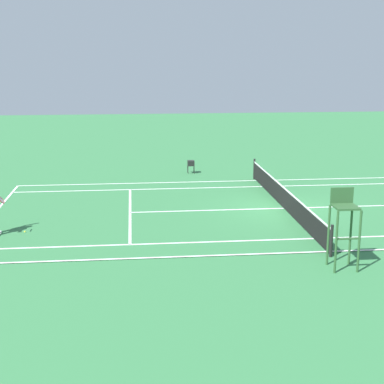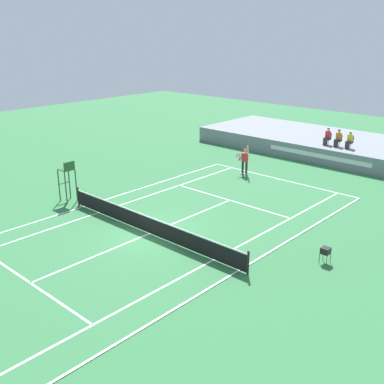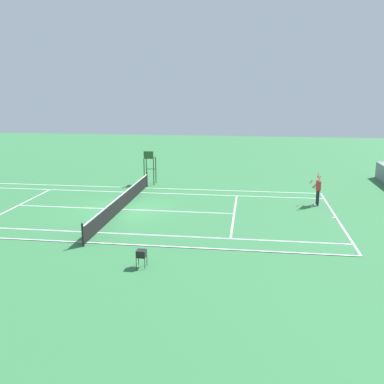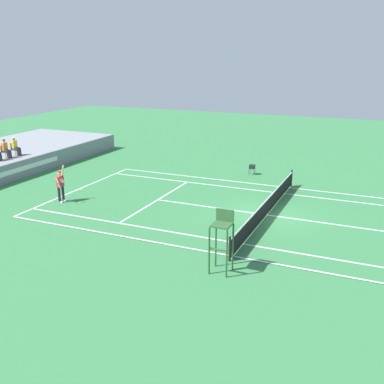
{
  "view_description": "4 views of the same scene",
  "coord_description": "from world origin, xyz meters",
  "px_view_note": "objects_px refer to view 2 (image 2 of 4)",
  "views": [
    {
      "loc": [
        -22.97,
        6.23,
        6.35
      ],
      "look_at": [
        -0.75,
        3.93,
        1.0
      ],
      "focal_mm": 54.26,
      "sensor_mm": 36.0,
      "label": 1
    },
    {
      "loc": [
        15.66,
        -14.02,
        9.53
      ],
      "look_at": [
        -0.75,
        3.93,
        1.0
      ],
      "focal_mm": 43.53,
      "sensor_mm": 36.0,
      "label": 2
    },
    {
      "loc": [
        22.98,
        7.19,
        6.81
      ],
      "look_at": [
        -0.75,
        3.93,
        1.0
      ],
      "focal_mm": 40.17,
      "sensor_mm": 36.0,
      "label": 3
    },
    {
      "loc": [
        -21.93,
        -5.35,
        8.05
      ],
      "look_at": [
        -0.75,
        3.93,
        1.0
      ],
      "focal_mm": 42.51,
      "sensor_mm": 36.0,
      "label": 4
    }
  ],
  "objects_px": {
    "spectator_seated_1": "(338,138)",
    "tennis_ball": "(238,178)",
    "tennis_player": "(245,161)",
    "umpire_chair": "(67,176)",
    "ball_hopper": "(326,250)",
    "spectator_seated_2": "(349,140)",
    "spectator_seated_0": "(327,137)"
  },
  "relations": [
    {
      "from": "spectator_seated_0",
      "to": "spectator_seated_2",
      "type": "xyz_separation_m",
      "value": [
        1.75,
        0.0,
        0.0
      ]
    },
    {
      "from": "ball_hopper",
      "to": "spectator_seated_1",
      "type": "bearing_deg",
      "value": 114.61
    },
    {
      "from": "spectator_seated_2",
      "to": "ball_hopper",
      "type": "bearing_deg",
      "value": -68.21
    },
    {
      "from": "spectator_seated_1",
      "to": "umpire_chair",
      "type": "relative_size",
      "value": 0.52
    },
    {
      "from": "spectator_seated_2",
      "to": "umpire_chair",
      "type": "relative_size",
      "value": 0.52
    },
    {
      "from": "spectator_seated_2",
      "to": "umpire_chair",
      "type": "bearing_deg",
      "value": -114.89
    },
    {
      "from": "tennis_player",
      "to": "umpire_chair",
      "type": "xyz_separation_m",
      "value": [
        -4.39,
        -11.21,
        0.56
      ]
    },
    {
      "from": "tennis_player",
      "to": "ball_hopper",
      "type": "height_order",
      "value": "tennis_player"
    },
    {
      "from": "spectator_seated_1",
      "to": "tennis_ball",
      "type": "bearing_deg",
      "value": -110.42
    },
    {
      "from": "spectator_seated_0",
      "to": "tennis_player",
      "type": "height_order",
      "value": "spectator_seated_0"
    },
    {
      "from": "tennis_player",
      "to": "spectator_seated_1",
      "type": "bearing_deg",
      "value": 65.6
    },
    {
      "from": "umpire_chair",
      "to": "ball_hopper",
      "type": "distance_m",
      "value": 15.02
    },
    {
      "from": "tennis_ball",
      "to": "umpire_chair",
      "type": "relative_size",
      "value": 0.03
    },
    {
      "from": "umpire_chair",
      "to": "spectator_seated_0",
      "type": "bearing_deg",
      "value": 69.76
    },
    {
      "from": "spectator_seated_0",
      "to": "spectator_seated_2",
      "type": "relative_size",
      "value": 1.0
    },
    {
      "from": "spectator_seated_0",
      "to": "umpire_chair",
      "type": "distance_m",
      "value": 19.63
    },
    {
      "from": "spectator_seated_1",
      "to": "ball_hopper",
      "type": "xyz_separation_m",
      "value": [
        7.01,
        -15.3,
        -1.27
      ]
    },
    {
      "from": "tennis_player",
      "to": "tennis_ball",
      "type": "height_order",
      "value": "tennis_player"
    },
    {
      "from": "tennis_player",
      "to": "ball_hopper",
      "type": "xyz_separation_m",
      "value": [
        10.27,
        -8.1,
        -0.42
      ]
    },
    {
      "from": "tennis_player",
      "to": "tennis_ball",
      "type": "bearing_deg",
      "value": -78.05
    },
    {
      "from": "tennis_ball",
      "to": "spectator_seated_1",
      "type": "bearing_deg",
      "value": 69.58
    },
    {
      "from": "spectator_seated_1",
      "to": "umpire_chair",
      "type": "bearing_deg",
      "value": -112.56
    },
    {
      "from": "umpire_chair",
      "to": "tennis_player",
      "type": "bearing_deg",
      "value": 68.64
    },
    {
      "from": "tennis_player",
      "to": "umpire_chair",
      "type": "height_order",
      "value": "umpire_chair"
    },
    {
      "from": "spectator_seated_0",
      "to": "umpire_chair",
      "type": "bearing_deg",
      "value": -110.24
    },
    {
      "from": "spectator_seated_0",
      "to": "umpire_chair",
      "type": "relative_size",
      "value": 0.52
    },
    {
      "from": "spectator_seated_0",
      "to": "spectator_seated_2",
      "type": "bearing_deg",
      "value": 0.0
    },
    {
      "from": "spectator_seated_2",
      "to": "spectator_seated_1",
      "type": "bearing_deg",
      "value": 180.0
    },
    {
      "from": "spectator_seated_1",
      "to": "ball_hopper",
      "type": "distance_m",
      "value": 16.88
    },
    {
      "from": "spectator_seated_0",
      "to": "tennis_player",
      "type": "xyz_separation_m",
      "value": [
        -2.4,
        -7.2,
        -0.85
      ]
    },
    {
      "from": "tennis_player",
      "to": "tennis_ball",
      "type": "distance_m",
      "value": 1.4
    },
    {
      "from": "spectator_seated_2",
      "to": "tennis_player",
      "type": "bearing_deg",
      "value": -120.0
    }
  ]
}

